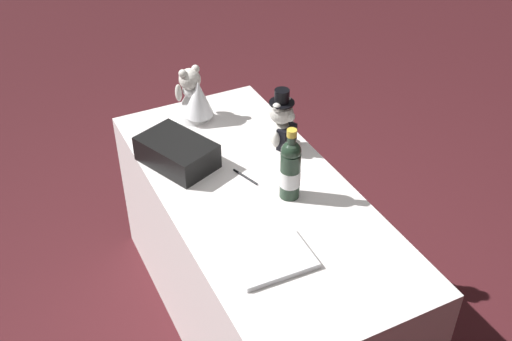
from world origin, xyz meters
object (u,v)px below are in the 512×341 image
object	(u,v)px
champagne_bottle	(290,169)
gift_case_black	(177,152)
guestbook	(271,258)
signing_pen	(246,177)
teddy_bear_groom	(283,125)
teddy_bear_bride	(193,97)

from	to	relation	value
champagne_bottle	gift_case_black	distance (m)	0.51
champagne_bottle	guestbook	world-z (taller)	champagne_bottle
signing_pen	gift_case_black	size ratio (longest dim) A/B	0.38
teddy_bear_groom	gift_case_black	xyz separation A→B (m)	(-0.10, -0.44, -0.06)
champagne_bottle	signing_pen	world-z (taller)	champagne_bottle
teddy_bear_groom	guestbook	xyz separation A→B (m)	(0.58, -0.36, -0.11)
champagne_bottle	guestbook	size ratio (longest dim) A/B	1.12
guestbook	teddy_bear_bride	bearing A→B (deg)	175.46
gift_case_black	signing_pen	bearing A→B (deg)	43.37
teddy_bear_groom	gift_case_black	size ratio (longest dim) A/B	0.77
teddy_bear_groom	signing_pen	distance (m)	0.29
teddy_bear_bride	signing_pen	size ratio (longest dim) A/B	1.81
teddy_bear_bride	champagne_bottle	bearing A→B (deg)	9.28
teddy_bear_bride	signing_pen	world-z (taller)	teddy_bear_bride
teddy_bear_groom	teddy_bear_bride	xyz separation A→B (m)	(-0.40, -0.25, -0.01)
teddy_bear_groom	teddy_bear_bride	world-z (taller)	teddy_bear_groom
teddy_bear_groom	signing_pen	size ratio (longest dim) A/B	2.03
teddy_bear_groom	guestbook	world-z (taller)	teddy_bear_groom
champagne_bottle	guestbook	distance (m)	0.38
signing_pen	gift_case_black	bearing A→B (deg)	-136.63
teddy_bear_groom	champagne_bottle	world-z (taller)	champagne_bottle
signing_pen	teddy_bear_bride	bearing A→B (deg)	-178.56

